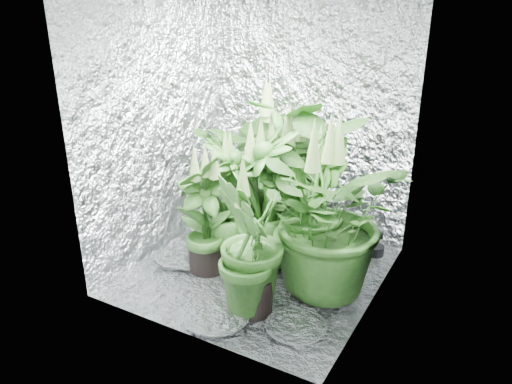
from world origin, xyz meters
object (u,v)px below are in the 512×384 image
object	(u,v)px
plant_d	(231,204)
plant_a	(266,165)
circulation_fan	(373,238)
plant_c	(313,208)
plant_f	(206,215)
plant_b	(288,187)
plant_e	(321,216)
plant_g	(251,246)
plant_h	(267,201)

from	to	relation	value
plant_d	plant_a	bearing A→B (deg)	84.57
circulation_fan	plant_c	bearing A→B (deg)	-136.01
plant_c	plant_f	world-z (taller)	plant_c
plant_b	plant_d	size ratio (longest dim) A/B	1.17
plant_b	plant_c	bearing A→B (deg)	-35.63
plant_d	plant_e	world-z (taller)	plant_e
plant_g	circulation_fan	world-z (taller)	plant_g
plant_e	plant_g	distance (m)	0.47
plant_a	circulation_fan	xyz separation A→B (m)	(0.84, 0.10, -0.45)
plant_a	plant_d	xyz separation A→B (m)	(-0.04, -0.44, -0.17)
plant_e	plant_g	bearing A→B (deg)	-127.66
plant_b	plant_f	xyz separation A→B (m)	(-0.34, -0.55, -0.08)
plant_b	plant_e	bearing A→B (deg)	-45.53
plant_c	plant_b	bearing A→B (deg)	144.37
plant_h	circulation_fan	size ratio (longest dim) A/B	3.33
plant_c	plant_f	distance (m)	0.72
plant_e	plant_h	xyz separation A→B (m)	(-0.47, 0.19, -0.07)
plant_a	plant_b	size ratio (longest dim) A/B	1.20
plant_b	plant_g	size ratio (longest dim) A/B	1.13
plant_a	plant_b	world-z (taller)	plant_a
plant_f	plant_g	world-z (taller)	plant_g
plant_a	plant_f	size ratio (longest dim) A/B	1.41
plant_d	circulation_fan	bearing A→B (deg)	31.43
plant_f	plant_b	bearing A→B (deg)	57.89
plant_a	plant_c	world-z (taller)	plant_a
plant_d	plant_h	bearing A→B (deg)	11.39
plant_h	plant_a	bearing A→B (deg)	118.76
plant_e	plant_d	bearing A→B (deg)	169.59
plant_c	circulation_fan	world-z (taller)	plant_c
plant_b	plant_f	size ratio (longest dim) A/B	1.18
plant_a	plant_b	distance (m)	0.28
plant_c	plant_g	xyz separation A→B (m)	(-0.13, -0.61, -0.04)
plant_c	circulation_fan	xyz separation A→B (m)	(0.31, 0.43, -0.34)
plant_d	plant_g	size ratio (longest dim) A/B	0.97
plant_a	plant_f	xyz separation A→B (m)	(-0.10, -0.67, -0.17)
plant_d	plant_f	xyz separation A→B (m)	(-0.06, -0.23, -0.00)
plant_h	circulation_fan	distance (m)	0.86
plant_d	plant_f	distance (m)	0.24
plant_a	plant_d	bearing A→B (deg)	-95.43
plant_e	circulation_fan	size ratio (longest dim) A/B	3.63
plant_c	plant_f	xyz separation A→B (m)	(-0.63, -0.34, -0.06)
plant_d	plant_h	distance (m)	0.27
plant_f	plant_g	size ratio (longest dim) A/B	0.96
plant_e	plant_g	world-z (taller)	plant_e
plant_b	plant_c	world-z (taller)	plant_b
plant_e	circulation_fan	world-z (taller)	plant_e
plant_d	plant_g	xyz separation A→B (m)	(0.45, -0.50, 0.02)
plant_b	circulation_fan	distance (m)	0.73
plant_f	plant_c	bearing A→B (deg)	28.04
plant_g	circulation_fan	xyz separation A→B (m)	(0.43, 1.03, -0.30)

